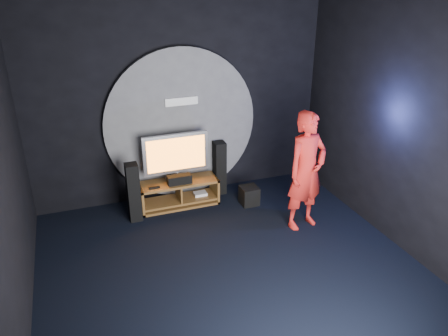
# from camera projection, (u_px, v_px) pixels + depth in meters

# --- Properties ---
(floor) EXTENTS (5.00, 5.00, 0.00)m
(floor) POSITION_uv_depth(u_px,v_px,m) (233.00, 273.00, 5.82)
(floor) COLOR black
(floor) RESTS_ON ground
(back_wall) EXTENTS (5.00, 0.04, 3.50)m
(back_wall) POSITION_uv_depth(u_px,v_px,m) (180.00, 98.00, 7.24)
(back_wall) COLOR black
(back_wall) RESTS_ON ground
(front_wall) EXTENTS (5.00, 0.04, 3.50)m
(front_wall) POSITION_uv_depth(u_px,v_px,m) (369.00, 282.00, 2.96)
(front_wall) COLOR black
(front_wall) RESTS_ON ground
(left_wall) EXTENTS (0.04, 5.00, 3.50)m
(left_wall) POSITION_uv_depth(u_px,v_px,m) (0.00, 184.00, 4.32)
(left_wall) COLOR black
(left_wall) RESTS_ON ground
(right_wall) EXTENTS (0.04, 5.00, 3.50)m
(right_wall) POSITION_uv_depth(u_px,v_px,m) (407.00, 127.00, 5.88)
(right_wall) COLOR black
(right_wall) RESTS_ON ground
(wall_disc_panel) EXTENTS (2.60, 0.11, 2.60)m
(wall_disc_panel) POSITION_uv_depth(u_px,v_px,m) (182.00, 125.00, 7.37)
(wall_disc_panel) COLOR #515156
(wall_disc_panel) RESTS_ON ground
(media_console) EXTENTS (1.33, 0.45, 0.45)m
(media_console) POSITION_uv_depth(u_px,v_px,m) (179.00, 195.00, 7.43)
(media_console) COLOR brown
(media_console) RESTS_ON ground
(tv) EXTENTS (1.10, 0.22, 0.82)m
(tv) POSITION_uv_depth(u_px,v_px,m) (176.00, 155.00, 7.20)
(tv) COLOR #BAB9C1
(tv) RESTS_ON media_console
(center_speaker) EXTENTS (0.40, 0.15, 0.15)m
(center_speaker) POSITION_uv_depth(u_px,v_px,m) (179.00, 179.00, 7.22)
(center_speaker) COLOR black
(center_speaker) RESTS_ON media_console
(remote) EXTENTS (0.18, 0.05, 0.02)m
(remote) POSITION_uv_depth(u_px,v_px,m) (154.00, 188.00, 7.08)
(remote) COLOR black
(remote) RESTS_ON media_console
(tower_speaker_left) EXTENTS (0.19, 0.22, 0.97)m
(tower_speaker_left) POSITION_uv_depth(u_px,v_px,m) (134.00, 192.00, 6.88)
(tower_speaker_left) COLOR black
(tower_speaker_left) RESTS_ON ground
(tower_speaker_right) EXTENTS (0.19, 0.22, 0.97)m
(tower_speaker_right) POSITION_uv_depth(u_px,v_px,m) (220.00, 168.00, 7.74)
(tower_speaker_right) COLOR black
(tower_speaker_right) RESTS_ON ground
(subwoofer) EXTENTS (0.29, 0.29, 0.32)m
(subwoofer) POSITION_uv_depth(u_px,v_px,m) (249.00, 195.00, 7.48)
(subwoofer) COLOR black
(subwoofer) RESTS_ON ground
(player) EXTENTS (0.76, 0.58, 1.86)m
(player) POSITION_uv_depth(u_px,v_px,m) (306.00, 171.00, 6.55)
(player) COLOR red
(player) RESTS_ON ground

